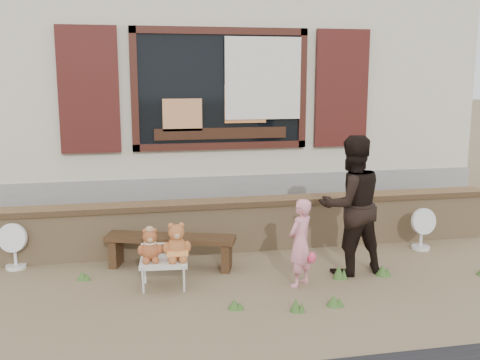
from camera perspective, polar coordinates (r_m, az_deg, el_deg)
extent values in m
plane|color=brown|center=(6.49, 1.08, -9.69)|extent=(80.00, 80.00, 0.00)
cube|color=#ABA48B|center=(10.52, -4.35, 11.44)|extent=(8.00, 5.00, 3.20)
cube|color=gray|center=(10.68, -4.20, 0.65)|extent=(8.04, 5.04, 0.80)
cube|color=black|center=(8.02, -1.99, 9.20)|extent=(2.30, 0.04, 1.50)
cube|color=#381610|center=(8.02, -2.00, 14.92)|extent=(2.50, 0.08, 0.10)
cube|color=#381610|center=(8.06, -1.93, 3.50)|extent=(2.50, 0.08, 0.10)
cube|color=#381610|center=(7.89, -10.70, 9.00)|extent=(0.10, 0.08, 1.70)
cube|color=#381610|center=(8.28, 6.35, 9.19)|extent=(0.10, 0.08, 1.70)
cube|color=#3C1710|center=(7.89, -15.11, 8.82)|extent=(0.80, 0.07, 1.70)
cube|color=#3C1710|center=(8.48, 10.29, 9.12)|extent=(0.80, 0.07, 1.70)
cube|color=silver|center=(8.07, 2.36, 10.27)|extent=(1.10, 0.02, 1.15)
cube|color=black|center=(8.03, -1.93, 4.77)|extent=(1.90, 0.06, 0.16)
cube|color=tan|center=(7.93, -5.88, 6.60)|extent=(0.55, 0.06, 0.45)
cube|color=#E08447|center=(8.06, 0.53, 7.79)|extent=(0.60, 0.06, 0.55)
cube|color=tan|center=(7.33, -0.63, -4.81)|extent=(7.00, 0.30, 0.60)
cube|color=brown|center=(7.25, -0.64, -2.30)|extent=(7.10, 0.36, 0.07)
cube|color=#332012|center=(6.68, -7.09, -5.89)|extent=(1.55, 0.78, 0.06)
cube|color=#332012|center=(6.92, -12.48, -7.20)|extent=(0.18, 0.30, 0.32)
cube|color=#332012|center=(6.62, -1.37, -7.78)|extent=(0.18, 0.30, 0.32)
cube|color=beige|center=(6.11, -7.75, -8.21)|extent=(0.54, 0.49, 0.04)
cylinder|color=silver|center=(6.00, -9.83, -10.23)|extent=(0.03, 0.03, 0.27)
cylinder|color=silver|center=(5.98, -5.70, -10.17)|extent=(0.03, 0.03, 0.27)
cylinder|color=silver|center=(6.36, -9.60, -8.99)|extent=(0.03, 0.03, 0.27)
cylinder|color=silver|center=(6.34, -5.73, -8.93)|extent=(0.03, 0.03, 0.27)
imported|color=pink|center=(6.09, 6.13, -6.36)|extent=(0.42, 0.40, 0.96)
imported|color=black|center=(6.50, 11.22, -2.51)|extent=(0.84, 0.69, 1.60)
cylinder|color=silver|center=(7.22, -21.79, -8.16)|extent=(0.23, 0.23, 0.04)
cylinder|color=silver|center=(7.17, -21.87, -7.03)|extent=(0.04, 0.04, 0.30)
cylinder|color=silver|center=(7.11, -21.99, -5.39)|extent=(0.36, 0.21, 0.35)
cylinder|color=silver|center=(7.79, 17.86, -6.54)|extent=(0.23, 0.23, 0.04)
cylinder|color=silver|center=(7.74, 17.92, -5.48)|extent=(0.04, 0.04, 0.30)
cylinder|color=silver|center=(7.69, 18.01, -3.95)|extent=(0.35, 0.14, 0.35)
cone|color=#395D25|center=(5.58, 5.69, -12.49)|extent=(0.12, 0.12, 0.14)
cone|color=#395D25|center=(6.59, -15.69, -9.32)|extent=(0.13, 0.13, 0.10)
cone|color=#395D25|center=(6.68, 14.25, -8.88)|extent=(0.16, 0.16, 0.12)
cone|color=#395D25|center=(6.47, 10.00, -9.19)|extent=(0.14, 0.14, 0.15)
cone|color=#395D25|center=(5.76, 9.51, -11.95)|extent=(0.15, 0.15, 0.12)
cone|color=#395D25|center=(5.62, -0.57, -12.47)|extent=(0.13, 0.13, 0.10)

